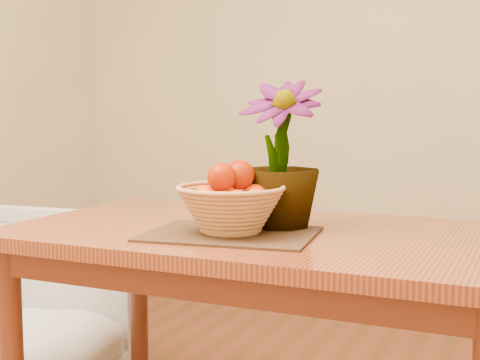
% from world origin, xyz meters
% --- Properties ---
extents(wall_back, '(4.00, 0.02, 2.70)m').
position_xyz_m(wall_back, '(0.00, 2.25, 1.35)').
color(wall_back, '#F6EABB').
rests_on(wall_back, floor).
extents(table, '(1.40, 0.80, 0.75)m').
position_xyz_m(table, '(0.00, 0.30, 0.66)').
color(table, brown).
rests_on(table, floor).
extents(placemat, '(0.48, 0.38, 0.01)m').
position_xyz_m(placemat, '(-0.04, 0.18, 0.75)').
color(placemat, '#3E2616').
rests_on(placemat, table).
extents(wicker_basket, '(0.29, 0.29, 0.12)m').
position_xyz_m(wicker_basket, '(-0.04, 0.18, 0.81)').
color(wicker_basket, tan).
rests_on(wicker_basket, placemat).
extents(orange_pile, '(0.18, 0.17, 0.14)m').
position_xyz_m(orange_pile, '(-0.04, 0.18, 0.87)').
color(orange_pile, '#FC4004').
rests_on(orange_pile, wicker_basket).
extents(potted_plant, '(0.25, 0.25, 0.41)m').
position_xyz_m(potted_plant, '(0.04, 0.33, 0.96)').
color(potted_plant, '#1B4513').
rests_on(potted_plant, table).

